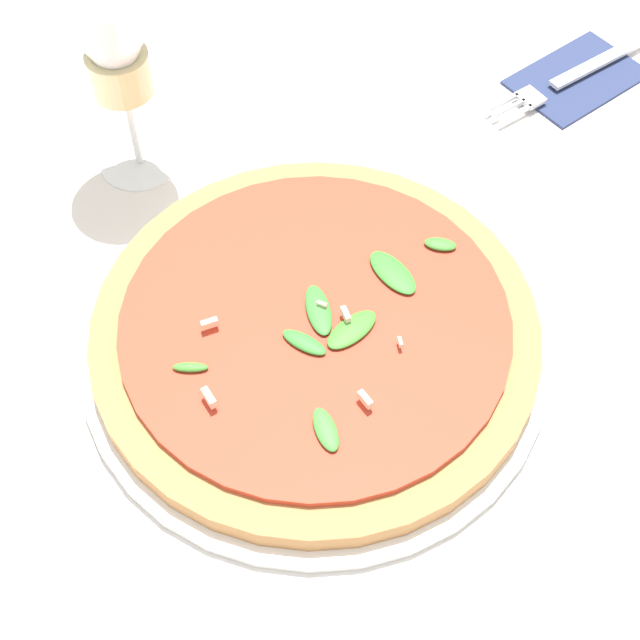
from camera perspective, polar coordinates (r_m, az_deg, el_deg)
name	(u,v)px	position (r m, az deg, el deg)	size (l,w,h in m)	color
ground_plane	(325,355)	(0.66, 0.32, -2.26)	(6.00, 6.00, 0.00)	silver
pizza_arugula_main	(320,330)	(0.66, 0.01, -0.66)	(0.35, 0.35, 0.05)	white
wine_glass	(114,49)	(0.73, -13.03, 16.55)	(0.09, 0.09, 0.18)	white
napkin	(577,77)	(0.90, 16.14, 14.72)	(0.13, 0.09, 0.01)	navy
fork	(573,76)	(0.90, 15.88, 14.82)	(0.20, 0.05, 0.00)	silver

